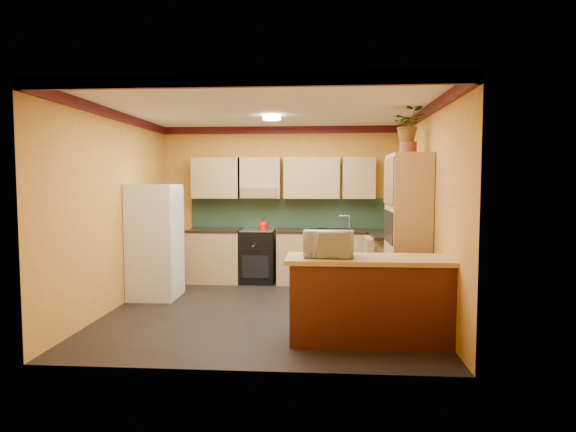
{
  "coord_description": "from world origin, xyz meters",
  "views": [
    {
      "loc": [
        0.73,
        -6.38,
        1.75
      ],
      "look_at": [
        0.25,
        0.45,
        1.25
      ],
      "focal_mm": 30.0,
      "sensor_mm": 36.0,
      "label": 1
    }
  ],
  "objects_px": {
    "base_cabinets_back": "(294,257)",
    "stove": "(258,256)",
    "breakfast_bar": "(374,302)",
    "pantry": "(407,234)",
    "fridge": "(155,242)",
    "microwave": "(328,243)"
  },
  "relations": [
    {
      "from": "base_cabinets_back",
      "to": "stove",
      "type": "distance_m",
      "value": 0.63
    },
    {
      "from": "base_cabinets_back",
      "to": "breakfast_bar",
      "type": "bearing_deg",
      "value": -70.77
    },
    {
      "from": "base_cabinets_back",
      "to": "pantry",
      "type": "distance_m",
      "value": 2.48
    },
    {
      "from": "stove",
      "to": "breakfast_bar",
      "type": "relative_size",
      "value": 0.51
    },
    {
      "from": "stove",
      "to": "fridge",
      "type": "height_order",
      "value": "fridge"
    },
    {
      "from": "pantry",
      "to": "breakfast_bar",
      "type": "distance_m",
      "value": 1.46
    },
    {
      "from": "base_cabinets_back",
      "to": "microwave",
      "type": "distance_m",
      "value": 3.11
    },
    {
      "from": "microwave",
      "to": "stove",
      "type": "bearing_deg",
      "value": 111.94
    },
    {
      "from": "base_cabinets_back",
      "to": "fridge",
      "type": "distance_m",
      "value": 2.39
    },
    {
      "from": "stove",
      "to": "pantry",
      "type": "distance_m",
      "value": 2.92
    },
    {
      "from": "stove",
      "to": "microwave",
      "type": "distance_m",
      "value": 3.28
    },
    {
      "from": "fridge",
      "to": "breakfast_bar",
      "type": "distance_m",
      "value": 3.55
    },
    {
      "from": "base_cabinets_back",
      "to": "stove",
      "type": "relative_size",
      "value": 4.01
    },
    {
      "from": "pantry",
      "to": "base_cabinets_back",
      "type": "bearing_deg",
      "value": 131.71
    },
    {
      "from": "fridge",
      "to": "breakfast_bar",
      "type": "relative_size",
      "value": 0.94
    },
    {
      "from": "fridge",
      "to": "base_cabinets_back",
      "type": "bearing_deg",
      "value": 31.59
    },
    {
      "from": "pantry",
      "to": "breakfast_bar",
      "type": "bearing_deg",
      "value": -114.64
    },
    {
      "from": "base_cabinets_back",
      "to": "stove",
      "type": "xyz_separation_m",
      "value": [
        -0.62,
        -0.0,
        0.02
      ]
    },
    {
      "from": "stove",
      "to": "base_cabinets_back",
      "type": "bearing_deg",
      "value": 0.0
    },
    {
      "from": "base_cabinets_back",
      "to": "stove",
      "type": "height_order",
      "value": "stove"
    },
    {
      "from": "base_cabinets_back",
      "to": "pantry",
      "type": "relative_size",
      "value": 1.74
    },
    {
      "from": "base_cabinets_back",
      "to": "breakfast_bar",
      "type": "relative_size",
      "value": 2.03
    }
  ]
}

